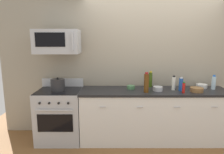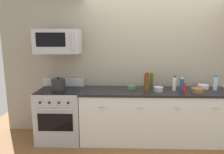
% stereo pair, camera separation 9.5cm
% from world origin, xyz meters
% --- Properties ---
extents(ground_plane, '(6.81, 6.81, 0.00)m').
position_xyz_m(ground_plane, '(0.00, 0.00, 0.00)').
color(ground_plane, brown).
extents(back_wall, '(5.67, 0.10, 2.70)m').
position_xyz_m(back_wall, '(0.00, 0.41, 1.35)').
color(back_wall, '#9E937F').
rests_on(back_wall, ground_plane).
extents(counter_unit, '(2.58, 0.66, 0.92)m').
position_xyz_m(counter_unit, '(0.00, -0.00, 0.46)').
color(counter_unit, white).
rests_on(counter_unit, ground_plane).
extents(range_oven, '(0.76, 0.69, 1.07)m').
position_xyz_m(range_oven, '(-1.67, 0.00, 0.47)').
color(range_oven, '#B7BABF').
rests_on(range_oven, ground_plane).
extents(microwave, '(0.74, 0.44, 0.40)m').
position_xyz_m(microwave, '(-1.67, 0.05, 1.75)').
color(microwave, '#B7BABF').
extents(bottle_wine_amber, '(0.08, 0.08, 0.34)m').
position_xyz_m(bottle_wine_amber, '(-0.18, -0.15, 1.08)').
color(bottle_wine_amber, '#59330F').
rests_on(bottle_wine_amber, countertop_slab).
extents(bottle_hot_sauce_red, '(0.05, 0.05, 0.19)m').
position_xyz_m(bottle_hot_sauce_red, '(0.43, -0.19, 1.01)').
color(bottle_hot_sauce_red, '#B21914').
rests_on(bottle_hot_sauce_red, countertop_slab).
extents(bottle_water_clear, '(0.07, 0.07, 0.25)m').
position_xyz_m(bottle_water_clear, '(1.04, 0.06, 1.04)').
color(bottle_water_clear, silver).
rests_on(bottle_water_clear, countertop_slab).
extents(bottle_vinegar_white, '(0.06, 0.06, 0.25)m').
position_xyz_m(bottle_vinegar_white, '(0.32, 0.01, 1.04)').
color(bottle_vinegar_white, silver).
rests_on(bottle_vinegar_white, countertop_slab).
extents(bottle_olive_oil, '(0.06, 0.06, 0.30)m').
position_xyz_m(bottle_olive_oil, '(-0.03, 0.23, 1.06)').
color(bottle_olive_oil, '#385114').
rests_on(bottle_olive_oil, countertop_slab).
extents(bottle_soda_blue, '(0.07, 0.07, 0.24)m').
position_xyz_m(bottle_soda_blue, '(0.43, -0.04, 1.03)').
color(bottle_soda_blue, '#1E4CA5').
rests_on(bottle_soda_blue, countertop_slab).
extents(bowl_green_glaze, '(0.14, 0.14, 0.06)m').
position_xyz_m(bowl_green_glaze, '(-0.41, 0.09, 0.95)').
color(bowl_green_glaze, '#477A4C').
rests_on(bowl_green_glaze, countertop_slab).
extents(bowl_white_ceramic, '(0.19, 0.19, 0.07)m').
position_xyz_m(bowl_white_ceramic, '(0.89, 0.17, 0.96)').
color(bowl_white_ceramic, white).
rests_on(bowl_white_ceramic, countertop_slab).
extents(bowl_wooden_salad, '(0.22, 0.22, 0.07)m').
position_xyz_m(bowl_wooden_salad, '(0.68, -0.11, 0.96)').
color(bowl_wooden_salad, brown).
rests_on(bowl_wooden_salad, countertop_slab).
extents(bowl_steel_prep, '(0.16, 0.16, 0.07)m').
position_xyz_m(bowl_steel_prep, '(0.04, -0.05, 0.96)').
color(bowl_steel_prep, '#B2B5BA').
rests_on(bowl_steel_prep, countertop_slab).
extents(stockpot, '(0.24, 0.24, 0.23)m').
position_xyz_m(stockpot, '(-1.67, -0.05, 1.02)').
color(stockpot, '#262628').
rests_on(stockpot, range_oven).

